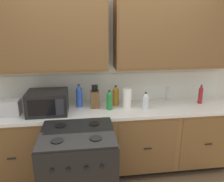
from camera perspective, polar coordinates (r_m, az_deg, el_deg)
name	(u,v)px	position (r m, az deg, el deg)	size (l,w,h in m)	color
wall_unit	(111,49)	(2.90, -0.37, 10.70)	(4.46, 0.40, 2.48)	silver
counter_run	(113,139)	(3.08, 0.13, -12.33)	(3.29, 0.64, 0.92)	black
stove_range	(79,171)	(2.54, -8.46, -19.85)	(0.76, 0.68, 0.95)	black
microwave	(48,102)	(2.82, -16.29, -2.83)	(0.48, 0.37, 0.28)	black
toaster	(8,108)	(2.94, -25.19, -3.88)	(0.28, 0.18, 0.19)	#B7B7BC
knife_block	(95,99)	(2.91, -4.44, -2.04)	(0.11, 0.14, 0.31)	brown
sink_faucet	(167,94)	(3.25, 14.08, -0.73)	(0.02, 0.02, 0.20)	#B2B5BA
paper_towel_roll	(127,98)	(2.89, 3.89, -1.86)	(0.12, 0.12, 0.26)	white
bottle_amber	(116,96)	(2.97, 0.96, -1.20)	(0.08, 0.08, 0.27)	#9E6619
bottle_red	(201,94)	(3.28, 21.91, -0.80)	(0.06, 0.06, 0.27)	maroon
bottle_green	(109,100)	(2.83, -0.68, -2.36)	(0.08, 0.08, 0.26)	#237A38
bottle_blue	(79,96)	(2.94, -8.47, -1.27)	(0.08, 0.08, 0.31)	blue
bottle_clear	(146,101)	(2.87, 8.67, -2.56)	(0.08, 0.08, 0.23)	silver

